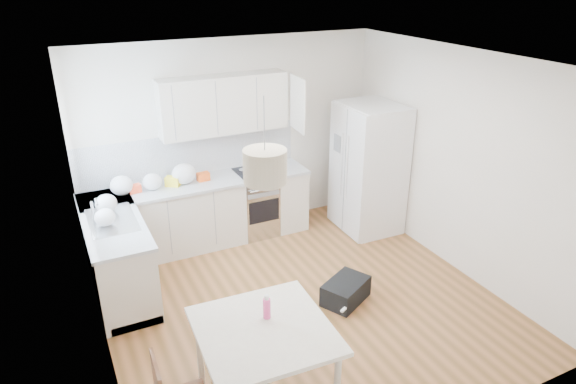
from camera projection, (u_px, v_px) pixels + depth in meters
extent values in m
plane|color=brown|center=(301.00, 301.00, 5.88)|extent=(4.20, 4.20, 0.00)
plane|color=white|center=(304.00, 62.00, 4.79)|extent=(4.20, 4.20, 0.00)
plane|color=silver|center=(232.00, 138.00, 7.06)|extent=(4.20, 0.00, 4.20)
plane|color=silver|center=(90.00, 236.00, 4.49)|extent=(0.00, 4.20, 4.20)
plane|color=silver|center=(457.00, 163.00, 6.18)|extent=(0.00, 4.20, 4.20)
cube|color=#BFE0F9|center=(72.00, 154.00, 5.28)|extent=(0.02, 1.00, 1.00)
cube|color=beige|center=(201.00, 214.00, 6.94)|extent=(3.00, 0.60, 0.88)
cube|color=beige|center=(117.00, 255.00, 5.97)|extent=(0.60, 1.80, 0.88)
cube|color=#A1A4A6|center=(199.00, 183.00, 6.76)|extent=(3.02, 0.64, 0.04)
cube|color=#A1A4A6|center=(111.00, 220.00, 5.78)|extent=(0.64, 1.82, 0.04)
cube|color=silver|center=(191.00, 154.00, 6.87)|extent=(3.00, 0.01, 0.58)
cube|color=silver|center=(79.00, 200.00, 5.54)|extent=(0.01, 1.80, 0.58)
cube|color=beige|center=(224.00, 104.00, 6.66)|extent=(1.70, 0.32, 0.75)
cube|color=beige|center=(264.00, 331.00, 4.15)|extent=(1.12, 1.12, 0.04)
cylinder|color=beige|center=(200.00, 351.00, 4.53)|extent=(0.06, 0.06, 0.80)
cylinder|color=beige|center=(292.00, 326.00, 4.85)|extent=(0.06, 0.06, 0.80)
cylinder|color=#F74490|center=(267.00, 307.00, 4.23)|extent=(0.08, 0.08, 0.22)
cube|color=black|center=(346.00, 291.00, 5.84)|extent=(0.65, 0.57, 0.25)
cylinder|color=beige|center=(265.00, 166.00, 3.74)|extent=(0.37, 0.37, 0.25)
ellipsoid|color=white|center=(121.00, 185.00, 6.32)|extent=(0.28, 0.24, 0.25)
ellipsoid|color=white|center=(152.00, 182.00, 6.46)|extent=(0.24, 0.21, 0.22)
ellipsoid|color=white|center=(184.00, 174.00, 6.64)|extent=(0.31, 0.26, 0.28)
ellipsoid|color=white|center=(106.00, 203.00, 5.87)|extent=(0.24, 0.21, 0.22)
ellipsoid|color=white|center=(105.00, 217.00, 5.57)|extent=(0.22, 0.19, 0.20)
cube|color=#E54D14|center=(203.00, 177.00, 6.77)|extent=(0.17, 0.11, 0.11)
cube|color=yellow|center=(173.00, 181.00, 6.60)|extent=(0.21, 0.20, 0.12)
cube|color=red|center=(135.00, 189.00, 6.41)|extent=(0.16, 0.11, 0.10)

